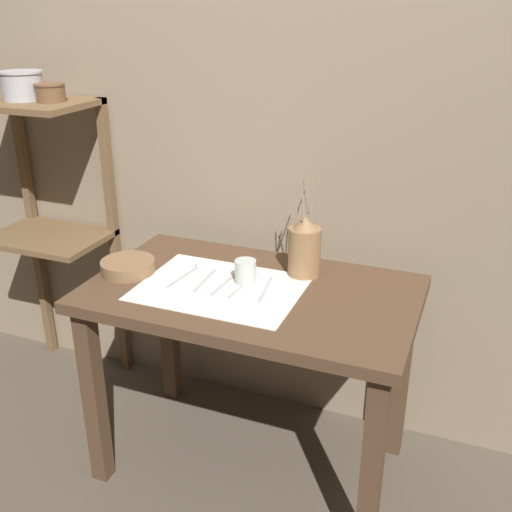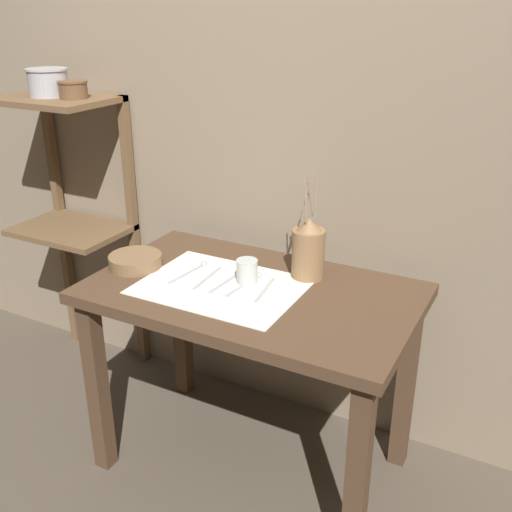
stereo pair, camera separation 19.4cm
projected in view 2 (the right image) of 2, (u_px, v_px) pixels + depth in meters
The scene contains 15 objects.
ground_plane at pixel (252, 461), 2.29m from camera, with size 12.00×12.00×0.00m, color brown.
stone_wall_back at pixel (308, 126), 2.17m from camera, with size 7.00×0.06×2.40m.
wooden_table at pixel (252, 319), 2.04m from camera, with size 1.09×0.65×0.74m.
wooden_shelf_unit at pixel (74, 188), 2.59m from camera, with size 0.48×0.35×1.27m.
linen_cloth at pixel (221, 286), 2.01m from camera, with size 0.53×0.40×0.00m.
pitcher_with_flowers at pixel (308, 250), 2.04m from camera, with size 0.11×0.11×0.38m.
wooden_bowl at pixel (135, 261), 2.15m from camera, with size 0.19×0.19×0.05m.
glass_tumbler_near at pixel (247, 271), 2.02m from camera, with size 0.07×0.07×0.08m.
spoon_outer at pixel (197, 268), 2.13m from camera, with size 0.04×0.20×0.02m.
fork_outer at pixel (207, 278), 2.06m from camera, with size 0.02×0.19×0.00m.
fork_inner at pixel (226, 282), 2.02m from camera, with size 0.02×0.19×0.00m.
spoon_inner at pixel (253, 279), 2.04m from camera, with size 0.04×0.20×0.02m.
knife_center at pixel (265, 290), 1.97m from camera, with size 0.04×0.19×0.00m.
metal_pot_large at pixel (48, 81), 2.38m from camera, with size 0.16×0.16×0.11m.
metal_pot_small at pixel (73, 89), 2.33m from camera, with size 0.12×0.12×0.07m.
Camera 2 is at (0.85, -1.58, 1.62)m, focal length 42.00 mm.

